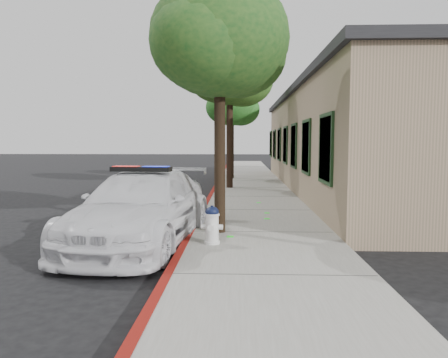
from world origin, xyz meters
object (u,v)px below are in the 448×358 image
at_px(street_tree_near, 220,43).
at_px(street_tree_far, 232,106).
at_px(police_car, 142,208).
at_px(fire_hydrant, 212,225).
at_px(clapboard_building, 372,141).
at_px(street_tree_mid, 230,75).

bearing_deg(street_tree_near, street_tree_far, 89.93).
height_order(police_car, fire_hydrant, police_car).
distance_m(police_car, street_tree_near, 3.82).
xyz_separation_m(fire_hydrant, street_tree_near, (0.11, 1.06, 3.66)).
bearing_deg(police_car, street_tree_far, 89.71).
relative_size(fire_hydrant, street_tree_near, 0.14).
distance_m(police_car, fire_hydrant, 1.62).
relative_size(street_tree_near, street_tree_far, 1.07).
bearing_deg(fire_hydrant, street_tree_near, 88.31).
bearing_deg(clapboard_building, street_tree_far, 142.56).
bearing_deg(street_tree_mid, street_tree_far, 89.96).
distance_m(street_tree_mid, street_tree_far, 4.73).
relative_size(clapboard_building, street_tree_near, 3.87).
height_order(fire_hydrant, street_tree_near, street_tree_near).
bearing_deg(clapboard_building, street_tree_mid, -179.28).
relative_size(fire_hydrant, street_tree_far, 0.15).
height_order(clapboard_building, police_car, clapboard_building).
height_order(street_tree_near, street_tree_mid, street_tree_mid).
relative_size(police_car, street_tree_near, 0.99).
distance_m(clapboard_building, police_car, 12.26).
xyz_separation_m(clapboard_building, street_tree_mid, (-5.97, -0.08, 2.74)).
relative_size(street_tree_mid, street_tree_far, 1.23).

